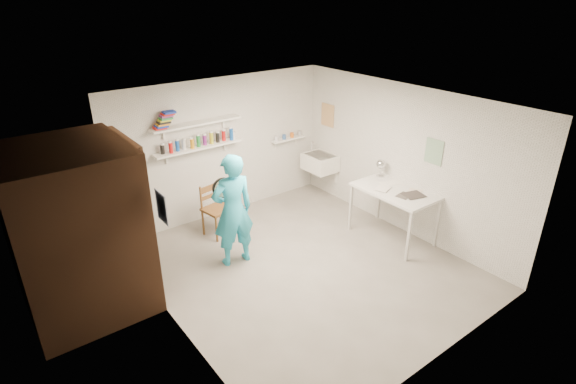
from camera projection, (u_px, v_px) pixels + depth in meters
floor at (305, 267)px, 6.56m from camera, size 4.00×4.50×0.02m
ceiling at (308, 103)px, 5.55m from camera, size 4.00×4.50×0.02m
wall_back at (222, 148)px, 7.69m from camera, size 4.00×0.02×2.40m
wall_front at (451, 268)px, 4.42m from camera, size 4.00×0.02×2.40m
wall_left at (165, 238)px, 4.95m from camera, size 0.02×4.50×2.40m
wall_right at (403, 160)px, 7.16m from camera, size 0.02×4.50×2.40m
doorway_recess at (135, 218)px, 5.80m from camera, size 0.02×0.90×2.00m
corridor_box at (77, 231)px, 5.39m from camera, size 1.40×1.50×2.10m
door_lintel at (124, 140)px, 5.37m from camera, size 0.06×1.05×0.10m
door_jamb_near at (152, 233)px, 5.45m from camera, size 0.06×0.10×2.00m
door_jamb_far at (124, 204)px, 6.17m from camera, size 0.06×0.10×2.00m
shelf_lower at (199, 147)px, 7.25m from camera, size 1.50×0.22×0.03m
shelf_upper at (197, 123)px, 7.09m from camera, size 1.50×0.22×0.03m
ledge_shelf at (288, 139)px, 8.40m from camera, size 0.70×0.14×0.03m
poster_left at (161, 207)px, 4.85m from camera, size 0.01×0.28×0.36m
poster_right_a at (328, 115)px, 8.30m from camera, size 0.01×0.34×0.42m
poster_right_b at (434, 152)px, 6.62m from camera, size 0.01×0.30×0.38m
belfast_sink at (320, 162)px, 8.45m from camera, size 0.48×0.60×0.30m
man at (233, 211)px, 6.33m from camera, size 0.65×0.47×1.69m
wall_clock at (222, 188)px, 6.36m from camera, size 0.30×0.07×0.30m
wooden_chair at (218, 209)px, 7.23m from camera, size 0.49×0.47×0.91m
work_table at (393, 214)px, 7.13m from camera, size 0.77×1.28×0.85m
desk_lamp at (381, 164)px, 7.35m from camera, size 0.16×0.16×0.16m
spray_cans at (198, 142)px, 7.21m from camera, size 1.34×0.06×0.17m
book_stack at (164, 120)px, 6.74m from camera, size 0.34×0.14×0.25m
ledge_pots at (288, 136)px, 8.37m from camera, size 0.48×0.07×0.09m
papers at (396, 189)px, 6.95m from camera, size 0.30×0.22×0.02m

